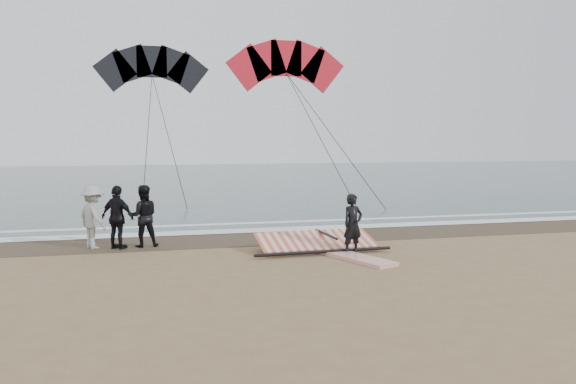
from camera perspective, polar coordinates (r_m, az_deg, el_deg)
name	(u,v)px	position (r m, az deg, el deg)	size (l,w,h in m)	color
ground	(354,266)	(14.16, 6.68, -7.47)	(120.00, 120.00, 0.00)	#8C704C
sea	(212,178)	(46.29, -7.74, 1.38)	(120.00, 54.00, 0.02)	#233838
wet_sand	(305,236)	(18.36, 1.75, -4.48)	(120.00, 2.80, 0.01)	#4C3D2B
foam_near	(294,229)	(19.69, 0.66, -3.75)	(120.00, 0.90, 0.01)	white
foam_far	(283,222)	(21.32, -0.48, -3.05)	(120.00, 0.45, 0.01)	white
man_main	(353,224)	(15.34, 6.60, -3.30)	(0.61, 0.40, 1.67)	black
board_white	(357,258)	(14.89, 6.98, -6.65)	(0.67, 2.40, 0.10)	silver
board_cream	(335,239)	(17.57, 4.76, -4.81)	(0.57, 2.12, 0.09)	white
trio_cluster	(116,217)	(16.95, -17.12, -2.43)	(2.48, 1.47, 1.83)	black
sail_rig	(312,243)	(16.12, 2.50, -5.18)	(3.89, 1.85, 0.49)	black
kite_red	(286,69)	(32.74, -0.17, 12.42)	(7.75, 4.93, 11.88)	red
kite_dark	(152,71)	(37.95, -13.65, 11.82)	(8.27, 6.50, 14.73)	black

